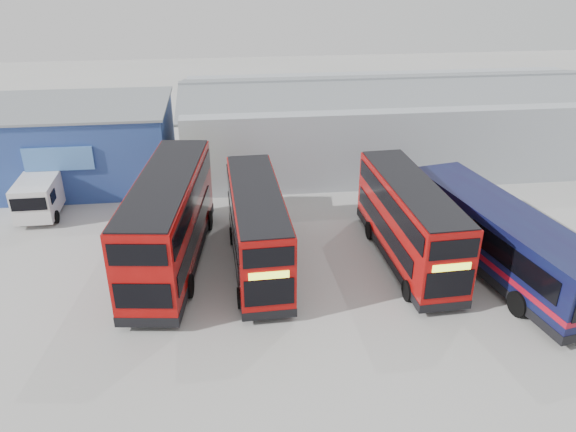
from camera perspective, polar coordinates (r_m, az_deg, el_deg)
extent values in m
plane|color=#969691|center=(23.53, 5.37, -11.76)|extent=(120.00, 120.00, 0.00)
cube|color=navy|center=(39.22, -20.77, 6.84)|extent=(12.00, 8.00, 5.00)
cube|color=slate|center=(38.52, -21.38, 10.41)|extent=(12.30, 8.30, 0.15)
cube|color=#4274BB|center=(35.32, -22.29, 5.38)|extent=(3.96, 0.15, 1.40)
cube|color=#9CA2AA|center=(41.73, 10.94, 9.20)|extent=(30.00, 12.00, 5.00)
cube|color=slate|center=(38.45, 12.49, 11.86)|extent=(30.50, 6.33, 1.29)
cube|color=slate|center=(43.63, 10.19, 13.75)|extent=(30.50, 6.33, 1.29)
cube|color=#9A0908|center=(27.27, -12.00, -0.40)|extent=(3.91, 11.14, 4.20)
cube|color=black|center=(28.15, -11.65, -3.85)|extent=(3.96, 11.18, 0.47)
cube|color=black|center=(26.88, -9.33, -1.75)|extent=(1.18, 9.18, 0.99)
cube|color=black|center=(27.45, -14.77, -1.70)|extent=(1.18, 9.18, 0.99)
cube|color=black|center=(26.47, -9.47, 2.04)|extent=(1.31, 10.21, 0.99)
cube|color=black|center=(27.05, -14.98, 2.02)|extent=(1.31, 10.21, 0.99)
cube|color=black|center=(32.38, -10.02, 3.02)|extent=(2.32, 0.34, 1.40)
cube|color=black|center=(31.69, -10.28, 6.12)|extent=(2.32, 0.34, 0.99)
cube|color=#CDF333|center=(32.03, -10.15, 4.56)|extent=(1.86, 0.27, 0.36)
cube|color=black|center=(22.98, -14.54, -7.90)|extent=(2.27, 0.33, 1.14)
cube|color=black|center=(22.01, -15.08, -3.86)|extent=(2.27, 0.33, 0.93)
cube|color=black|center=(26.40, -12.43, 3.71)|extent=(3.74, 10.96, 0.10)
cylinder|color=black|center=(31.22, -8.09, -0.44)|extent=(0.46, 1.11, 1.08)
cylinder|color=black|center=(31.69, -12.55, -0.42)|extent=(0.46, 1.11, 1.08)
cylinder|color=black|center=(25.64, -10.07, -7.04)|extent=(0.46, 1.11, 1.08)
cylinder|color=black|center=(26.20, -15.47, -6.87)|extent=(0.46, 1.11, 1.08)
cube|color=#9A0908|center=(26.73, -3.14, -1.12)|extent=(2.59, 9.62, 3.69)
cube|color=black|center=(27.54, -3.06, -4.19)|extent=(2.63, 9.66, 0.41)
cube|color=black|center=(27.19, -5.62, -1.74)|extent=(0.32, 8.10, 0.86)
cube|color=black|center=(27.37, -0.79, -1.41)|extent=(0.32, 8.10, 0.86)
cube|color=black|center=(26.17, -5.72, 0.88)|extent=(0.35, 9.00, 0.86)
cube|color=black|center=(26.35, -0.70, 1.20)|extent=(0.35, 9.00, 0.86)
cube|color=black|center=(22.90, -1.92, -7.78)|extent=(2.05, 0.11, 1.23)
cube|color=black|center=(22.02, -1.98, -4.25)|extent=(2.05, 0.11, 0.86)
cube|color=#CDF333|center=(22.44, -1.94, -6.06)|extent=(1.64, 0.09, 0.32)
cube|color=black|center=(31.27, -3.99, 2.04)|extent=(2.00, 0.11, 1.00)
cube|color=black|center=(30.63, -4.08, 4.84)|extent=(2.00, 0.11, 0.82)
cube|color=black|center=(25.93, -3.24, 2.53)|extent=(2.45, 9.48, 0.09)
cylinder|color=black|center=(24.70, -4.83, -8.30)|extent=(0.32, 0.96, 0.95)
cylinder|color=black|center=(24.88, 0.24, -7.91)|extent=(0.32, 0.96, 0.95)
cylinder|color=black|center=(29.59, -5.63, -2.03)|extent=(0.32, 0.96, 0.95)
cylinder|color=black|center=(29.74, -1.43, -1.74)|extent=(0.32, 0.96, 0.95)
cube|color=#9A0908|center=(27.85, 12.20, -0.48)|extent=(2.76, 9.76, 3.73)
cube|color=black|center=(28.63, 11.88, -3.48)|extent=(2.80, 9.80, 0.41)
cube|color=black|center=(27.97, 9.62, -1.12)|extent=(0.43, 8.18, 0.87)
cube|color=black|center=(28.77, 14.04, -0.75)|extent=(0.43, 8.18, 0.87)
cube|color=black|center=(26.98, 10.10, 1.48)|extent=(0.48, 9.10, 0.87)
cube|color=black|center=(27.81, 14.67, 1.78)|extent=(0.48, 9.10, 0.87)
cube|color=black|center=(24.28, 16.06, -6.70)|extent=(2.07, 0.14, 1.24)
cube|color=black|center=(23.44, 16.55, -3.29)|extent=(2.07, 0.14, 0.87)
cube|color=#CDF333|center=(23.84, 16.31, -5.04)|extent=(1.66, 0.12, 0.32)
cube|color=black|center=(32.18, 9.13, 2.53)|extent=(2.02, 0.14, 1.01)
cube|color=black|center=(31.56, 9.34, 5.28)|extent=(2.02, 0.14, 0.83)
cube|color=black|center=(27.07, 12.57, 3.08)|extent=(2.61, 9.62, 0.09)
cylinder|color=black|center=(25.63, 12.12, -7.42)|extent=(0.34, 0.97, 0.96)
cylinder|color=black|center=(26.46, 16.63, -6.85)|extent=(0.34, 0.97, 0.96)
cylinder|color=black|center=(30.31, 8.35, -1.46)|extent=(0.34, 0.97, 0.96)
cylinder|color=black|center=(31.01, 12.26, -1.13)|extent=(0.34, 0.97, 0.96)
cube|color=#0C1538|center=(28.35, 20.72, -1.99)|extent=(5.01, 12.33, 2.90)
cube|color=black|center=(28.93, 20.33, -4.18)|extent=(5.06, 12.38, 0.44)
cube|color=maroon|center=(28.58, 20.56, -2.91)|extent=(5.05, 12.37, 0.27)
cube|color=black|center=(28.77, 23.45, -1.04)|extent=(2.00, 9.88, 1.04)
cube|color=black|center=(27.12, 18.95, -1.89)|extent=(2.00, 9.88, 1.04)
cube|color=black|center=(32.66, 14.54, 3.05)|extent=(2.42, 0.53, 1.42)
cylinder|color=black|center=(32.62, 17.81, -0.24)|extent=(0.56, 1.18, 1.14)
cylinder|color=black|center=(31.25, 13.84, -0.90)|extent=(0.56, 1.18, 1.14)
cylinder|color=black|center=(27.65, 26.65, -7.01)|extent=(0.56, 1.18, 1.14)
cylinder|color=black|center=(26.02, 22.39, -8.24)|extent=(0.56, 1.18, 1.14)
cube|color=silver|center=(35.75, -23.70, 2.39)|extent=(2.15, 5.22, 1.97)
cube|color=black|center=(33.34, -24.87, 1.07)|extent=(1.87, 0.08, 0.73)
cube|color=black|center=(34.51, -26.13, 1.63)|extent=(0.07, 0.93, 0.62)
cube|color=black|center=(33.86, -22.76, 1.86)|extent=(0.07, 0.93, 0.62)
cylinder|color=black|center=(34.88, -25.69, -0.28)|extent=(0.26, 0.75, 0.75)
cylinder|color=black|center=(34.28, -22.54, -0.09)|extent=(0.26, 0.75, 0.75)
cylinder|color=black|center=(37.93, -24.25, 2.09)|extent=(0.26, 0.75, 0.75)
cylinder|color=black|center=(37.39, -21.34, 2.30)|extent=(0.26, 0.75, 0.75)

